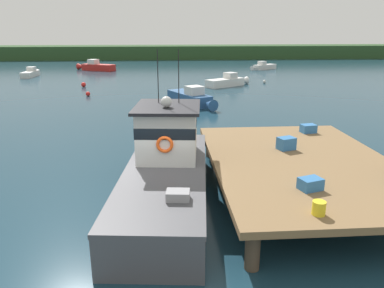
{
  "coord_description": "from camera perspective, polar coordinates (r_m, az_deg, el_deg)",
  "views": [
    {
      "loc": [
        0.22,
        -11.6,
        5.43
      ],
      "look_at": [
        1.2,
        1.46,
        1.4
      ],
      "focal_mm": 35.09,
      "sensor_mm": 36.0,
      "label": 1
    }
  ],
  "objects": [
    {
      "name": "mooring_buoy_channel_marker",
      "position": [
        40.37,
        10.94,
        9.31
      ],
      "size": [
        0.34,
        0.34,
        0.34
      ],
      "primitive_type": "sphere",
      "color": "silver",
      "rests_on": "ground"
    },
    {
      "name": "crate_stack_near_edge",
      "position": [
        10.83,
        17.56,
        -5.8
      ],
      "size": [
        0.71,
        0.6,
        0.33
      ],
      "primitive_type": "cube",
      "rotation": [
        0.0,
        0.0,
        0.31
      ],
      "color": "#3370B2",
      "rests_on": "dock"
    },
    {
      "name": "moored_boat_far_left",
      "position": [
        49.15,
        -23.28,
        9.85
      ],
      "size": [
        1.2,
        4.4,
        1.11
      ],
      "color": "silver",
      "rests_on": "ground"
    },
    {
      "name": "moored_boat_near_channel",
      "position": [
        53.79,
        -14.38,
        11.32
      ],
      "size": [
        5.63,
        3.63,
        1.46
      ],
      "color": "red",
      "rests_on": "ground"
    },
    {
      "name": "mooring_buoy_spare_mooring",
      "position": [
        33.03,
        -15.54,
        7.35
      ],
      "size": [
        0.38,
        0.38,
        0.38
      ],
      "primitive_type": "sphere",
      "color": "red",
      "rests_on": "ground"
    },
    {
      "name": "crate_stack_mid_dock",
      "position": [
        14.12,
        14.13,
        0.09
      ],
      "size": [
        0.71,
        0.62,
        0.45
      ],
      "primitive_type": "cube",
      "rotation": [
        0.0,
        0.0,
        0.35
      ],
      "color": "#3370B2",
      "rests_on": "dock"
    },
    {
      "name": "mooring_buoy_inshore",
      "position": [
        38.43,
        -16.16,
        8.66
      ],
      "size": [
        0.46,
        0.46,
        0.46
      ],
      "primitive_type": "sphere",
      "color": "red",
      "rests_on": "ground"
    },
    {
      "name": "moored_boat_outer_mooring",
      "position": [
        37.72,
        5.44,
        9.44
      ],
      "size": [
        4.81,
        3.69,
        1.3
      ],
      "color": "white",
      "rests_on": "ground"
    },
    {
      "name": "main_fishing_boat",
      "position": [
        12.43,
        -3.84,
        -3.77
      ],
      "size": [
        3.35,
        9.94,
        4.8
      ],
      "color": "#4C4C51",
      "rests_on": "ground"
    },
    {
      "name": "moored_boat_off_the_point",
      "position": [
        54.35,
        10.79,
        11.49
      ],
      "size": [
        4.21,
        3.32,
        1.15
      ],
      "color": "silver",
      "rests_on": "ground"
    },
    {
      "name": "crate_single_far",
      "position": [
        16.69,
        17.26,
        2.26
      ],
      "size": [
        0.66,
        0.53,
        0.35
      ],
      "primitive_type": "cube",
      "rotation": [
        0.0,
        0.0,
        0.16
      ],
      "color": "#3370B2",
      "rests_on": "dock"
    },
    {
      "name": "far_shoreline",
      "position": [
        73.72,
        -4.57,
        13.76
      ],
      "size": [
        120.0,
        8.0,
        2.4
      ],
      "primitive_type": "cube",
      "color": "#284723",
      "rests_on": "ground"
    },
    {
      "name": "dock",
      "position": [
        13.21,
        16.29,
        -2.88
      ],
      "size": [
        6.0,
        9.0,
        1.2
      ],
      "color": "#4C3D2D",
      "rests_on": "ground"
    },
    {
      "name": "bait_bucket",
      "position": [
        9.49,
        18.72,
        -9.19
      ],
      "size": [
        0.32,
        0.32,
        0.34
      ],
      "primitive_type": "cylinder",
      "color": "yellow",
      "rests_on": "dock"
    },
    {
      "name": "moored_boat_far_right",
      "position": [
        28.2,
        -0.04,
        7.01
      ],
      "size": [
        3.45,
        5.49,
        1.42
      ],
      "color": "#285184",
      "rests_on": "ground"
    },
    {
      "name": "ground_plane",
      "position": [
        12.81,
        -4.92,
        -8.05
      ],
      "size": [
        200.0,
        200.0,
        0.0
      ],
      "primitive_type": "plane",
      "color": "#193847"
    }
  ]
}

